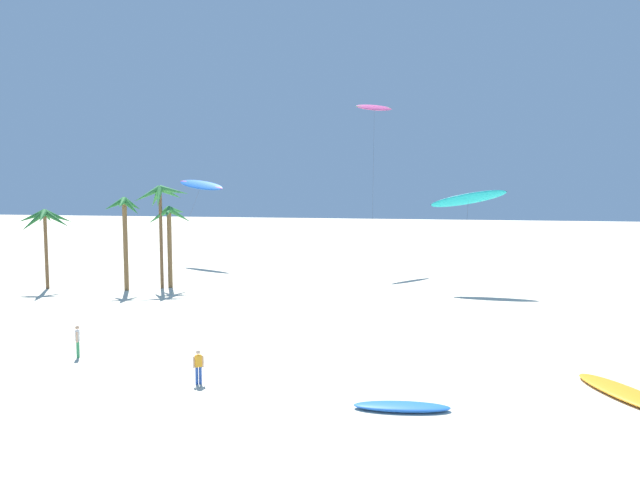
# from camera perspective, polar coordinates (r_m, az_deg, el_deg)

# --- Properties ---
(palm_tree_0) EXTENTS (4.77, 4.72, 7.09)m
(palm_tree_0) POSITION_cam_1_polar(r_m,az_deg,el_deg) (59.49, -24.04, 1.54)
(palm_tree_0) COLOR brown
(palm_tree_0) RESTS_ON ground
(palm_tree_1) EXTENTS (3.39, 3.56, 8.18)m
(palm_tree_1) POSITION_cam_1_polar(r_m,az_deg,el_deg) (56.03, -17.63, 2.03)
(palm_tree_1) COLOR brown
(palm_tree_1) RESTS_ON ground
(palm_tree_2) EXTENTS (4.52, 4.63, 9.19)m
(palm_tree_2) POSITION_cam_1_polar(r_m,az_deg,el_deg) (56.27, -14.44, 3.43)
(palm_tree_2) COLOR brown
(palm_tree_2) RESTS_ON ground
(palm_tree_3) EXTENTS (3.86, 4.38, 7.34)m
(palm_tree_3) POSITION_cam_1_polar(r_m,az_deg,el_deg) (56.62, -13.73, 1.62)
(palm_tree_3) COLOR brown
(palm_tree_3) RESTS_ON ground
(flying_kite_0) EXTENTS (4.40, 9.82, 18.16)m
(flying_kite_0) POSITION_cam_1_polar(r_m,az_deg,el_deg) (69.30, 5.04, 12.07)
(flying_kite_0) COLOR #EA5193
(flying_kite_0) RESTS_ON ground
(flying_kite_1) EXTENTS (6.63, 8.39, 9.20)m
(flying_kite_1) POSITION_cam_1_polar(r_m,az_deg,el_deg) (55.47, 13.54, 3.74)
(flying_kite_1) COLOR #19B2B7
(flying_kite_1) RESTS_ON ground
(flying_kite_4) EXTENTS (7.31, 12.15, 10.09)m
(flying_kite_4) POSITION_cam_1_polar(r_m,az_deg,el_deg) (72.16, -10.95, 5.02)
(flying_kite_4) COLOR blue
(flying_kite_4) RESTS_ON ground
(grounded_kite_0) EXTENTS (4.12, 6.05, 0.27)m
(grounded_kite_0) POSITION_cam_1_polar(r_m,az_deg,el_deg) (31.15, 26.49, -12.59)
(grounded_kite_0) COLOR orange
(grounded_kite_0) RESTS_ON ground
(grounded_kite_2) EXTENTS (4.11, 1.51, 0.29)m
(grounded_kite_2) POSITION_cam_1_polar(r_m,az_deg,el_deg) (26.78, 7.57, -14.99)
(grounded_kite_2) COLOR blue
(grounded_kite_2) RESTS_ON ground
(person_near_right) EXTENTS (0.45, 0.33, 1.63)m
(person_near_right) POSITION_cam_1_polar(r_m,az_deg,el_deg) (30.00, -11.16, -11.29)
(person_near_right) COLOR #284CA3
(person_near_right) RESTS_ON ground
(person_mid_field) EXTENTS (0.30, 0.48, 1.75)m
(person_mid_field) POSITION_cam_1_polar(r_m,az_deg,el_deg) (36.12, -21.47, -8.59)
(person_mid_field) COLOR #338E56
(person_mid_field) RESTS_ON ground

